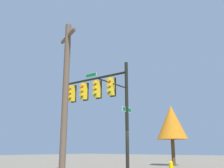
# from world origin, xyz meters

# --- Properties ---
(signal_pole_assembly) EXTENTS (5.35, 0.94, 6.66)m
(signal_pole_assembly) POSITION_xyz_m (2.12, 0.08, 4.83)
(signal_pole_assembly) COLOR black
(signal_pole_assembly) RESTS_ON ground_plane
(utility_pole) EXTENTS (1.71, 0.81, 7.46)m
(utility_pole) POSITION_xyz_m (0.32, 4.52, 3.85)
(utility_pole) COLOR brown
(utility_pole) RESTS_ON ground_plane
(tree_near) EXTENTS (2.94, 2.94, 5.69)m
(tree_near) POSITION_xyz_m (2.32, -11.00, 4.04)
(tree_near) COLOR #52381E
(tree_near) RESTS_ON ground_plane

